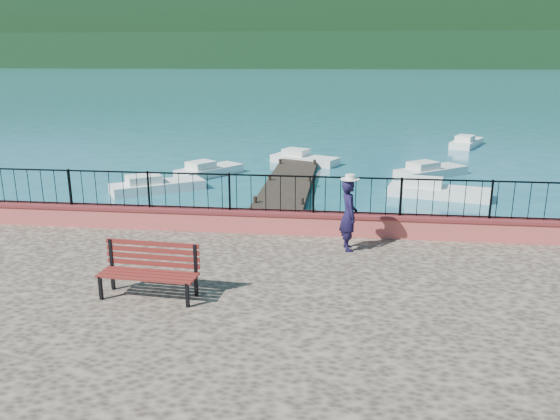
% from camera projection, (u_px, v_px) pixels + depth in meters
% --- Properties ---
extents(ground, '(2000.00, 2000.00, 0.00)m').
position_uv_depth(ground, '(315.00, 347.00, 11.04)').
color(ground, '#19596B').
rests_on(ground, ground).
extents(parapet, '(28.00, 0.46, 0.58)m').
position_uv_depth(parapet, '(325.00, 224.00, 14.18)').
color(parapet, '#C8484F').
rests_on(parapet, promenade).
extents(railing, '(27.00, 0.05, 0.95)m').
position_uv_depth(railing, '(325.00, 195.00, 13.97)').
color(railing, black).
rests_on(railing, parapet).
extents(dock, '(2.00, 16.00, 0.30)m').
position_uv_depth(dock, '(284.00, 195.00, 22.70)').
color(dock, '#2D231C').
rests_on(dock, ground).
extents(far_forest, '(900.00, 60.00, 18.00)m').
position_uv_depth(far_forest, '(348.00, 51.00, 295.37)').
color(far_forest, black).
rests_on(far_forest, ground).
extents(foothills, '(900.00, 120.00, 44.00)m').
position_uv_depth(foothills, '(349.00, 31.00, 349.22)').
color(foothills, black).
rests_on(foothills, ground).
extents(park_bench, '(1.93, 0.75, 1.05)m').
position_uv_depth(park_bench, '(149.00, 282.00, 10.44)').
color(park_bench, black).
rests_on(park_bench, promenade).
extents(person, '(0.53, 0.70, 1.72)m').
position_uv_depth(person, '(349.00, 215.00, 12.90)').
color(person, black).
rests_on(person, promenade).
extents(hat, '(0.44, 0.44, 0.12)m').
position_uv_depth(hat, '(350.00, 177.00, 12.65)').
color(hat, white).
rests_on(hat, person).
extents(boat_0, '(4.02, 3.30, 0.80)m').
position_uv_depth(boat_0, '(158.00, 183.00, 23.76)').
color(boat_0, white).
rests_on(boat_0, ground).
extents(boat_1, '(4.30, 2.21, 0.80)m').
position_uv_depth(boat_1, '(439.00, 188.00, 22.80)').
color(boat_1, white).
rests_on(boat_1, ground).
extents(boat_2, '(3.82, 3.44, 0.80)m').
position_uv_depth(boat_2, '(431.00, 168.00, 26.81)').
color(boat_2, silver).
rests_on(boat_2, ground).
extents(boat_3, '(3.10, 3.54, 0.80)m').
position_uv_depth(boat_3, '(209.00, 168.00, 26.99)').
color(boat_3, silver).
rests_on(boat_3, ground).
extents(boat_4, '(3.93, 2.72, 0.80)m').
position_uv_depth(boat_4, '(305.00, 157.00, 29.99)').
color(boat_4, silver).
rests_on(boat_4, ground).
extents(boat_5, '(2.79, 3.95, 0.80)m').
position_uv_depth(boat_5, '(467.00, 140.00, 35.91)').
color(boat_5, white).
rests_on(boat_5, ground).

